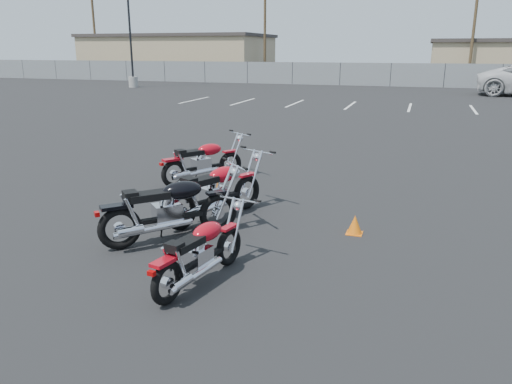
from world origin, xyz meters
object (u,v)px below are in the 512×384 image
(motorcycle_third_red, at_px, (216,191))
(motorcycle_front_red, at_px, (203,162))
(motorcycle_second_black, at_px, (170,209))
(motorcycle_rear_red, at_px, (200,252))

(motorcycle_third_red, bearing_deg, motorcycle_front_red, 119.31)
(motorcycle_second_black, distance_m, motorcycle_rear_red, 1.58)
(motorcycle_third_red, bearing_deg, motorcycle_second_black, -102.54)
(motorcycle_rear_red, bearing_deg, motorcycle_third_red, 108.31)
(motorcycle_second_black, relative_size, motorcycle_rear_red, 1.05)
(motorcycle_second_black, relative_size, motorcycle_third_red, 0.90)
(motorcycle_front_red, distance_m, motorcycle_third_red, 2.52)
(motorcycle_front_red, xyz_separation_m, motorcycle_second_black, (0.97, -3.36, 0.04))
(motorcycle_second_black, height_order, motorcycle_third_red, motorcycle_second_black)
(motorcycle_front_red, distance_m, motorcycle_rear_red, 4.98)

